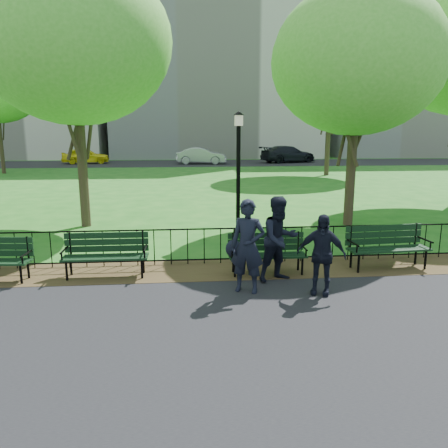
{
  "coord_description": "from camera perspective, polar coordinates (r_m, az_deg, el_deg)",
  "views": [
    {
      "loc": [
        -1.84,
        -8.2,
        3.21
      ],
      "look_at": [
        -0.96,
        1.5,
        1.1
      ],
      "focal_mm": 35.0,
      "sensor_mm": 36.0,
      "label": 1
    }
  ],
  "objects": [
    {
      "name": "person_mid",
      "position": [
        9.37,
        7.27,
        -1.97
      ],
      "size": [
        1.0,
        0.77,
        1.84
      ],
      "primitive_type": "imported",
      "rotation": [
        0.0,
        0.0,
        0.39
      ],
      "color": "black",
      "rests_on": "asphalt_path"
    },
    {
      "name": "apartment_west",
      "position": [
        60.51,
        -26.28,
        20.32
      ],
      "size": [
        22.0,
        15.0,
        26.0
      ],
      "primitive_type": "cube",
      "color": "beige",
      "rests_on": "ground"
    },
    {
      "name": "taxi",
      "position": [
        44.59,
        -17.64,
        8.49
      ],
      "size": [
        4.66,
        2.51,
        1.51
      ],
      "primitive_type": "imported",
      "rotation": [
        0.0,
        0.0,
        1.74
      ],
      "color": "yellow",
      "rests_on": "far_street"
    },
    {
      "name": "park_bench_right_a",
      "position": [
        10.96,
        20.48,
        -2.22
      ],
      "size": [
        1.96,
        0.74,
        1.09
      ],
      "rotation": [
        0.0,
        0.0,
        0.08
      ],
      "color": "black",
      "rests_on": "ground"
    },
    {
      "name": "apartment_mid",
      "position": [
        57.55,
        -1.33,
        24.02
      ],
      "size": [
        24.0,
        15.0,
        30.0
      ],
      "primitive_type": "cube",
      "color": "beige",
      "rests_on": "ground"
    },
    {
      "name": "lamppost",
      "position": [
        13.35,
        1.88,
        7.2
      ],
      "size": [
        0.34,
        0.34,
        3.76
      ],
      "color": "black",
      "rests_on": "ground"
    },
    {
      "name": "tree_far_e",
      "position": [
        32.78,
        13.89,
        19.61
      ],
      "size": [
        7.88,
        7.88,
        10.98
      ],
      "color": "#2D2116",
      "rests_on": "ground"
    },
    {
      "name": "tree_near_e",
      "position": [
        15.51,
        17.05,
        19.66
      ],
      "size": [
        5.54,
        5.54,
        7.72
      ],
      "color": "#2D2116",
      "rests_on": "ground"
    },
    {
      "name": "ground",
      "position": [
        9.0,
        7.06,
        -8.78
      ],
      "size": [
        120.0,
        120.0,
        0.0
      ],
      "primitive_type": "plane",
      "color": "#1C5C18"
    },
    {
      "name": "person_right",
      "position": [
        8.77,
        12.59,
        -3.89
      ],
      "size": [
        1.02,
        0.74,
        1.61
      ],
      "primitive_type": "imported",
      "rotation": [
        0.0,
        0.0,
        -0.42
      ],
      "color": "black",
      "rests_on": "asphalt_path"
    },
    {
      "name": "sedan_dark",
      "position": [
        44.55,
        8.38,
        9.02
      ],
      "size": [
        6.1,
        3.98,
        1.64
      ],
      "primitive_type": "imported",
      "rotation": [
        0.0,
        0.0,
        1.89
      ],
      "color": "black",
      "rests_on": "far_street"
    },
    {
      "name": "dirt_strip",
      "position": [
        10.38,
        5.33,
        -5.78
      ],
      "size": [
        60.0,
        1.6,
        0.01
      ],
      "primitive_type": "cube",
      "color": "#3A2B17",
      "rests_on": "ground"
    },
    {
      "name": "tree_near_w",
      "position": [
        15.49,
        -19.02,
        21.7
      ],
      "size": [
        6.13,
        6.13,
        8.54
      ],
      "color": "#2D2116",
      "rests_on": "ground"
    },
    {
      "name": "sedan_silver",
      "position": [
        42.14,
        -2.95,
        8.9
      ],
      "size": [
        4.91,
        2.24,
        1.56
      ],
      "primitive_type": "imported",
      "rotation": [
        0.0,
        0.0,
        1.44
      ],
      "color": "#94969A",
      "rests_on": "far_street"
    },
    {
      "name": "iron_fence",
      "position": [
        10.71,
        4.9,
        -2.48
      ],
      "size": [
        24.06,
        0.06,
        1.0
      ],
      "color": "black",
      "rests_on": "ground"
    },
    {
      "name": "apartment_east",
      "position": [
        63.33,
        22.31,
        19.31
      ],
      "size": [
        20.0,
        15.0,
        24.0
      ],
      "primitive_type": "cube",
      "color": "beige",
      "rests_on": "ground"
    },
    {
      "name": "far_street",
      "position": [
        43.36,
        -2.73,
        7.95
      ],
      "size": [
        70.0,
        9.0,
        0.01
      ],
      "primitive_type": "cube",
      "color": "black",
      "rests_on": "ground"
    },
    {
      "name": "asphalt_path",
      "position": [
        6.06,
        14.23,
        -20.12
      ],
      "size": [
        60.0,
        9.2,
        0.01
      ],
      "primitive_type": "cube",
      "color": "black",
      "rests_on": "ground"
    },
    {
      "name": "park_bench_main",
      "position": [
        9.83,
        4.15,
        -3.24
      ],
      "size": [
        1.83,
        0.55,
        0.99
      ],
      "rotation": [
        0.0,
        0.0,
        0.0
      ],
      "color": "black",
      "rests_on": "ground"
    },
    {
      "name": "person_left",
      "position": [
        8.65,
        3.1,
        -2.94
      ],
      "size": [
        0.8,
        0.67,
        1.88
      ],
      "primitive_type": "imported",
      "rotation": [
        0.0,
        0.0,
        -0.37
      ],
      "color": "black",
      "rests_on": "asphalt_path"
    },
    {
      "name": "park_bench_left_a",
      "position": [
        10.04,
        -15.17,
        -3.29
      ],
      "size": [
        1.85,
        0.58,
        1.05
      ],
      "rotation": [
        0.0,
        0.0,
        -0.0
      ],
      "color": "black",
      "rests_on": "ground"
    }
  ]
}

